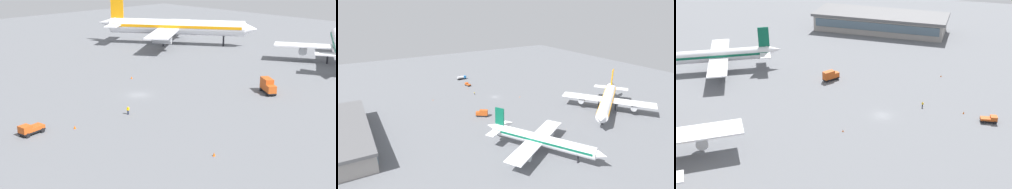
# 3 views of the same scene
# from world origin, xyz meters

# --- Properties ---
(ground) EXTENTS (288.00, 288.00, 0.00)m
(ground) POSITION_xyz_m (0.00, 0.00, 0.00)
(ground) COLOR slate
(terminal_building) EXTENTS (57.46, 20.36, 7.63)m
(terminal_building) POSITION_xyz_m (18.72, -77.94, 3.89)
(terminal_building) COLOR #9E9993
(terminal_building) RESTS_ON ground
(airplane_at_gate) EXTENTS (40.73, 48.22, 16.97)m
(airplane_at_gate) POSITION_xyz_m (48.03, 37.09, 6.17)
(airplane_at_gate) COLOR white
(airplane_at_gate) RESTS_ON ground
(airplane_taxiing) EXTENTS (42.27, 35.34, 14.15)m
(airplane_taxiing) POSITION_xyz_m (62.72, -15.91, 5.14)
(airplane_taxiing) COLOR white
(airplane_taxiing) RESTS_ON ground
(catering_truck) EXTENTS (4.78, 5.67, 3.30)m
(catering_truck) POSITION_xyz_m (21.83, -19.09, 1.70)
(catering_truck) COLOR black
(catering_truck) RESTS_ON ground
(pushback_tractor) EXTENTS (4.65, 2.81, 1.90)m
(pushback_tractor) POSITION_xyz_m (-28.60, -4.90, 0.97)
(pushback_tractor) COLOR black
(pushback_tractor) RESTS_ON ground
(fuel_truck) EXTENTS (2.26, 6.32, 2.50)m
(fuel_truck) POSITION_xyz_m (-44.91, -2.36, 1.39)
(fuel_truck) COLOR black
(fuel_truck) RESTS_ON ground
(ground_crew_worker) EXTENTS (0.56, 0.47, 1.67)m
(ground_crew_worker) POSITION_xyz_m (-9.92, -8.56, 0.85)
(ground_crew_worker) COLOR #1E2338
(ground_crew_worker) RESTS_ON ground
(safety_cone_near_gate) EXTENTS (0.44, 0.44, 0.60)m
(safety_cone_near_gate) POSITION_xyz_m (-21.60, -7.87, 0.30)
(safety_cone_near_gate) COLOR #EA590C
(safety_cone_near_gate) RESTS_ON ground
(safety_cone_mid_apron) EXTENTS (0.44, 0.44, 0.60)m
(safety_cone_mid_apron) POSITION_xyz_m (-12.60, -32.73, 0.30)
(safety_cone_mid_apron) COLOR #EA590C
(safety_cone_mid_apron) RESTS_ON ground
(safety_cone_far_side) EXTENTS (0.44, 0.44, 0.60)m
(safety_cone_far_side) POSITION_xyz_m (7.83, 11.83, 0.30)
(safety_cone_far_side) COLOR #EA590C
(safety_cone_far_side) RESTS_ON ground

